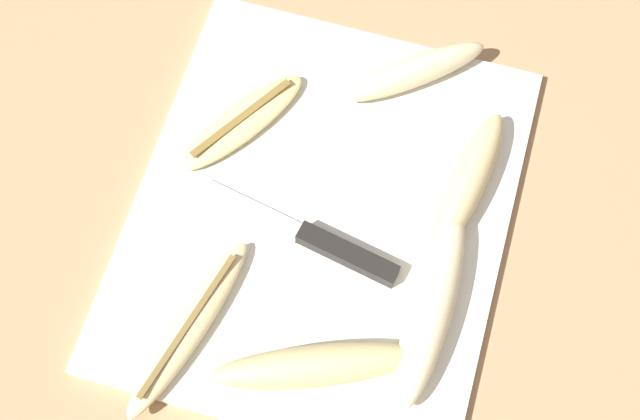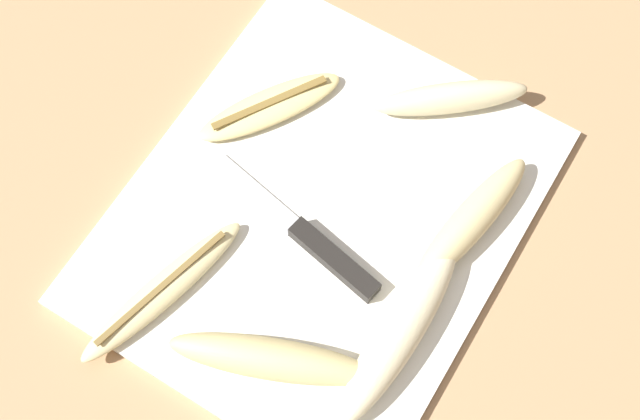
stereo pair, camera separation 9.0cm
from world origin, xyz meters
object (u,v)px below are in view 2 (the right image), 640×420
banana_ripe_center (163,291)px  banana_bright_far (400,331)px  knife (321,249)px  banana_golden_short (270,107)px  banana_spotted_left (271,359)px  banana_mellow_near (471,220)px  banana_cream_curved (451,98)px

banana_ripe_center → banana_bright_far: bearing=-69.1°
knife → banana_golden_short: (0.11, 0.13, 0.00)m
banana_bright_far → banana_spotted_left: (-0.09, 0.09, 0.00)m
banana_ripe_center → banana_golden_short: bearing=5.3°
knife → banana_golden_short: 0.17m
banana_ripe_center → banana_spotted_left: banana_spotted_left is taller
knife → banana_mellow_near: banana_mellow_near is taller
banana_spotted_left → banana_golden_short: (0.23, 0.15, -0.01)m
banana_mellow_near → knife: bearing=131.6°
banana_cream_curved → banana_bright_far: bearing=-162.5°
banana_bright_far → banana_spotted_left: bearing=133.9°
banana_cream_curved → banana_ripe_center: bearing=157.1°
knife → banana_mellow_near: size_ratio=1.22×
banana_mellow_near → banana_bright_far: 0.14m
banana_spotted_left → banana_bright_far: bearing=-46.1°
banana_cream_curved → banana_golden_short: bearing=123.0°
knife → banana_bright_far: (-0.04, -0.11, 0.01)m
knife → banana_bright_far: 0.12m
banana_ripe_center → banana_bright_far: size_ratio=0.98×
banana_cream_curved → banana_spotted_left: (-0.34, 0.01, 0.00)m
banana_ripe_center → banana_spotted_left: 0.13m
banana_ripe_center → banana_mellow_near: banana_mellow_near is taller
banana_bright_far → banana_spotted_left: size_ratio=1.05×
banana_cream_curved → banana_golden_short: (-0.11, 0.16, -0.01)m
banana_mellow_near → banana_bright_far: banana_bright_far is taller
knife → banana_spotted_left: bearing=-160.1°
banana_cream_curved → banana_mellow_near: bearing=-143.2°
banana_mellow_near → banana_cream_curved: same height
banana_spotted_left → banana_cream_curved: bearing=-1.9°
banana_mellow_near → banana_golden_short: 0.25m
banana_ripe_center → banana_cream_curved: banana_cream_curved is taller
banana_cream_curved → banana_bright_far: size_ratio=0.72×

